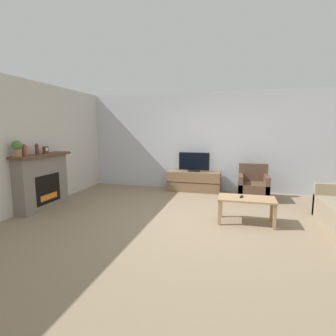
% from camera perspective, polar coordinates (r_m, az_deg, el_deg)
% --- Properties ---
extents(ground_plane, '(24.00, 24.00, 0.00)m').
position_cam_1_polar(ground_plane, '(5.08, 5.56, -11.02)').
color(ground_plane, '#89755B').
extents(wall_back, '(12.00, 0.06, 2.70)m').
position_cam_1_polar(wall_back, '(7.37, 8.94, 5.67)').
color(wall_back, silver).
rests_on(wall_back, ground).
extents(wall_left, '(0.06, 12.00, 2.70)m').
position_cam_1_polar(wall_left, '(6.33, -26.85, 4.45)').
color(wall_left, beige).
rests_on(wall_left, ground).
extents(fireplace, '(0.41, 1.43, 1.17)m').
position_cam_1_polar(fireplace, '(6.23, -25.71, -2.50)').
color(fireplace, slate).
rests_on(fireplace, ground).
extents(mantel_vase_left, '(0.10, 0.10, 0.24)m').
position_cam_1_polar(mantel_vase_left, '(5.82, -28.74, 3.40)').
color(mantel_vase_left, '#994C3D').
rests_on(mantel_vase_left, fireplace).
extents(mantel_vase_centre_left, '(0.07, 0.07, 0.23)m').
position_cam_1_polar(mantel_vase_centre_left, '(6.06, -26.66, 3.68)').
color(mantel_vase_centre_left, '#512D23').
rests_on(mantel_vase_centre_left, fireplace).
extents(mantel_clock, '(0.08, 0.11, 0.15)m').
position_cam_1_polar(mantel_clock, '(6.25, -25.12, 3.59)').
color(mantel_clock, brown).
rests_on(mantel_clock, fireplace).
extents(potted_plant, '(0.19, 0.19, 0.31)m').
position_cam_1_polar(potted_plant, '(5.69, -30.03, 3.88)').
color(potted_plant, '#936B4C').
rests_on(potted_plant, fireplace).
extents(tv_stand, '(1.44, 0.47, 0.55)m').
position_cam_1_polar(tv_stand, '(7.25, 5.62, -2.90)').
color(tv_stand, brown).
rests_on(tv_stand, ground).
extents(tv, '(0.84, 0.18, 0.52)m').
position_cam_1_polar(tv, '(7.16, 5.68, 1.15)').
color(tv, black).
rests_on(tv, tv_stand).
extents(armchair, '(0.70, 0.76, 0.84)m').
position_cam_1_polar(armchair, '(6.76, 18.02, -4.06)').
color(armchair, brown).
rests_on(armchair, ground).
extents(coffee_table, '(1.00, 0.52, 0.47)m').
position_cam_1_polar(coffee_table, '(4.96, 16.72, -6.97)').
color(coffee_table, '#A37F56').
rests_on(coffee_table, ground).
extents(remote, '(0.06, 0.15, 0.02)m').
position_cam_1_polar(remote, '(4.96, 15.70, -6.02)').
color(remote, black).
rests_on(remote, coffee_table).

